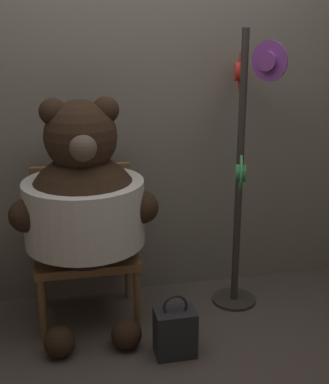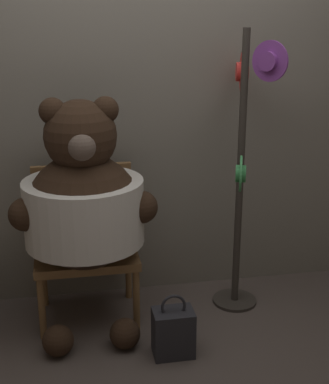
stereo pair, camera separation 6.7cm
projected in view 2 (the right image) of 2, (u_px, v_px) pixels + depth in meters
name	position (u px, v px, depth m)	size (l,w,h in m)	color
ground_plane	(157.00, 333.00, 3.12)	(14.00, 14.00, 0.00)	#4C423D
wall_back	(139.00, 101.00, 3.31)	(8.00, 0.10, 2.53)	slate
chair	(85.00, 237.00, 3.22)	(0.60, 0.44, 0.91)	brown
teddy_bear	(84.00, 204.00, 2.99)	(0.82, 0.72, 1.36)	black
hat_display_rack	(244.00, 165.00, 3.17)	(0.31, 0.55, 1.70)	#332D28
handbag_on_ground	(173.00, 332.00, 2.89)	(0.22, 0.15, 0.36)	#232328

